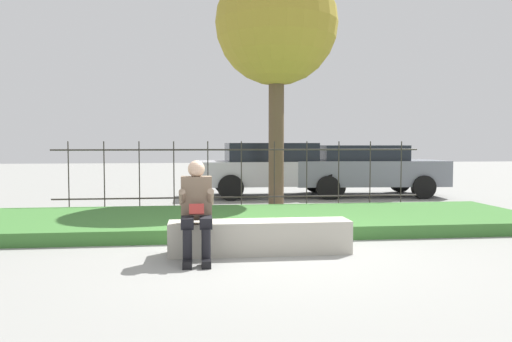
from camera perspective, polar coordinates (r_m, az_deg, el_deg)
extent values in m
plane|color=gray|center=(6.66, 1.50, -9.35)|extent=(60.00, 60.00, 0.00)
cube|color=#B7B2A3|center=(6.60, 0.44, -7.55)|extent=(2.37, 0.47, 0.43)
cube|color=gray|center=(6.64, 0.44, -9.04)|extent=(2.28, 0.43, 0.08)
cube|color=black|center=(5.97, -7.85, -10.42)|extent=(0.11, 0.26, 0.09)
cylinder|color=black|center=(5.98, -7.86, -8.27)|extent=(0.11, 0.11, 0.34)
cube|color=black|center=(6.14, -7.83, -5.77)|extent=(0.15, 0.42, 0.13)
cube|color=black|center=(5.97, -5.70, -10.41)|extent=(0.11, 0.26, 0.09)
cylinder|color=black|center=(5.98, -5.72, -8.26)|extent=(0.11, 0.11, 0.34)
cube|color=black|center=(6.14, -5.77, -5.76)|extent=(0.15, 0.42, 0.13)
cube|color=#7A6651|center=(6.32, -6.82, -3.05)|extent=(0.38, 0.24, 0.54)
sphere|color=#DBB293|center=(6.27, -6.84, 0.24)|extent=(0.21, 0.21, 0.21)
cylinder|color=#7A6651|center=(6.16, -8.42, -3.04)|extent=(0.08, 0.29, 0.24)
cylinder|color=#7A6651|center=(6.16, -5.23, -3.02)|extent=(0.08, 0.29, 0.24)
cube|color=#B2332D|center=(6.07, -6.81, -4.35)|extent=(0.18, 0.09, 0.13)
cube|color=#3D7533|center=(8.72, -0.52, -5.67)|extent=(9.79, 2.86, 0.20)
cylinder|color=#332D28|center=(10.63, -1.68, -3.00)|extent=(7.79, 0.03, 0.03)
cylinder|color=#332D28|center=(10.57, -1.69, 2.45)|extent=(7.79, 0.03, 0.03)
cylinder|color=#332D28|center=(10.87, -20.63, -0.71)|extent=(0.02, 0.02, 1.48)
cylinder|color=#332D28|center=(10.72, -16.95, -0.70)|extent=(0.02, 0.02, 1.48)
cylinder|color=#332D28|center=(10.62, -13.18, -0.68)|extent=(0.02, 0.02, 1.48)
cylinder|color=#332D28|center=(10.57, -9.36, -0.66)|extent=(0.02, 0.02, 1.48)
cylinder|color=#332D28|center=(10.56, -5.52, -0.63)|extent=(0.02, 0.02, 1.48)
cylinder|color=#332D28|center=(10.60, -1.68, -0.60)|extent=(0.02, 0.02, 1.48)
cylinder|color=#332D28|center=(10.68, 2.11, -0.57)|extent=(0.02, 0.02, 1.48)
cylinder|color=#332D28|center=(10.81, 5.82, -0.54)|extent=(0.02, 0.02, 1.48)
cylinder|color=#332D28|center=(10.99, 9.43, -0.51)|extent=(0.02, 0.02, 1.48)
cylinder|color=#332D28|center=(11.21, 12.91, -0.47)|extent=(0.02, 0.02, 1.48)
cylinder|color=#332D28|center=(11.47, 16.25, -0.44)|extent=(0.02, 0.02, 1.48)
cube|color=slate|center=(14.07, 12.52, -0.14)|extent=(4.15, 2.10, 0.67)
cube|color=black|center=(14.00, 11.91, 2.06)|extent=(2.32, 1.76, 0.41)
cylinder|color=black|center=(13.64, 18.60, -1.76)|extent=(0.62, 0.24, 0.61)
cylinder|color=black|center=(15.32, 16.12, -1.19)|extent=(0.62, 0.24, 0.61)
cylinder|color=black|center=(12.93, 8.22, -1.89)|extent=(0.62, 0.24, 0.61)
cylinder|color=black|center=(14.69, 6.85, -1.27)|extent=(0.62, 0.24, 0.61)
cube|color=#B7B7BC|center=(13.55, 2.33, -0.17)|extent=(4.31, 1.88, 0.64)
cube|color=black|center=(13.50, 1.62, 2.19)|extent=(2.38, 1.63, 0.48)
cylinder|color=black|center=(13.04, 8.76, -1.75)|extent=(0.66, 0.21, 0.66)
cylinder|color=black|center=(14.72, 6.78, -1.17)|extent=(0.66, 0.21, 0.66)
cylinder|color=black|center=(12.53, -2.91, -1.91)|extent=(0.66, 0.21, 0.66)
cylinder|color=black|center=(14.27, -3.54, -1.29)|extent=(0.66, 0.21, 0.66)
cylinder|color=brown|center=(11.36, 2.33, 4.41)|extent=(0.35, 0.35, 3.37)
sphere|color=olive|center=(11.67, 2.36, 16.47)|extent=(2.75, 2.75, 2.75)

